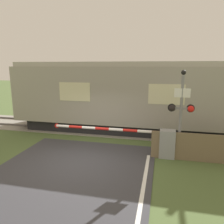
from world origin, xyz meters
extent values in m
plane|color=#4C6033|center=(0.00, 0.00, 0.00)|extent=(80.00, 80.00, 0.00)
cube|color=gray|center=(0.00, 4.42, 0.01)|extent=(36.00, 3.20, 0.03)
cube|color=#595451|center=(0.00, 3.70, 0.08)|extent=(36.00, 0.08, 0.10)
cube|color=#595451|center=(0.00, 5.14, 0.08)|extent=(36.00, 0.08, 0.10)
cube|color=black|center=(3.11, 4.42, 0.30)|extent=(15.14, 2.59, 0.60)
cube|color=#9E998E|center=(3.11, 4.42, 2.07)|extent=(16.46, 3.05, 2.94)
cube|color=#ADA89E|center=(3.11, 4.42, 3.66)|extent=(16.13, 2.80, 0.24)
cube|color=beige|center=(3.11, 2.89, 2.29)|extent=(1.65, 0.02, 0.94)
cube|color=beige|center=(-1.42, 2.89, 2.29)|extent=(1.65, 0.02, 0.94)
cube|color=gray|center=(3.20, 1.01, 0.56)|extent=(0.60, 0.44, 1.12)
cylinder|color=gray|center=(3.20, 1.01, 1.01)|extent=(0.16, 0.16, 0.18)
cylinder|color=red|center=(2.90, 1.01, 1.01)|extent=(0.59, 0.11, 0.11)
cylinder|color=white|center=(2.31, 1.01, 1.01)|extent=(0.59, 0.11, 0.11)
cylinder|color=red|center=(1.72, 1.01, 1.01)|extent=(0.59, 0.11, 0.11)
cylinder|color=white|center=(1.13, 1.01, 1.01)|extent=(0.59, 0.11, 0.11)
cylinder|color=red|center=(0.54, 1.01, 1.01)|extent=(0.59, 0.11, 0.11)
cylinder|color=white|center=(-0.05, 1.01, 1.01)|extent=(0.59, 0.11, 0.11)
cylinder|color=red|center=(-0.64, 1.01, 1.01)|extent=(0.59, 0.11, 0.11)
cylinder|color=white|center=(-1.23, 1.01, 1.01)|extent=(0.59, 0.11, 0.11)
cylinder|color=red|center=(-1.52, 1.01, 1.01)|extent=(0.20, 0.02, 0.20)
cylinder|color=gray|center=(3.64, 1.04, 1.62)|extent=(0.11, 0.11, 3.25)
cube|color=gray|center=(3.64, 1.04, 2.01)|extent=(0.81, 0.07, 0.07)
sphere|color=black|center=(3.30, 0.99, 2.01)|extent=(0.24, 0.24, 0.24)
sphere|color=red|center=(3.98, 0.99, 2.01)|extent=(0.24, 0.24, 0.24)
cylinder|color=black|center=(3.30, 1.10, 2.01)|extent=(0.30, 0.06, 0.30)
cylinder|color=black|center=(3.98, 1.10, 2.01)|extent=(0.30, 0.06, 0.30)
cube|color=white|center=(3.64, 1.00, 2.60)|extent=(0.58, 0.02, 0.33)
sphere|color=black|center=(3.64, 1.04, 3.35)|extent=(0.18, 0.18, 0.18)
cube|color=#726047|center=(4.66, 0.88, 0.55)|extent=(4.15, 0.06, 1.10)
camera|label=1|loc=(2.91, -7.43, 3.59)|focal=35.00mm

